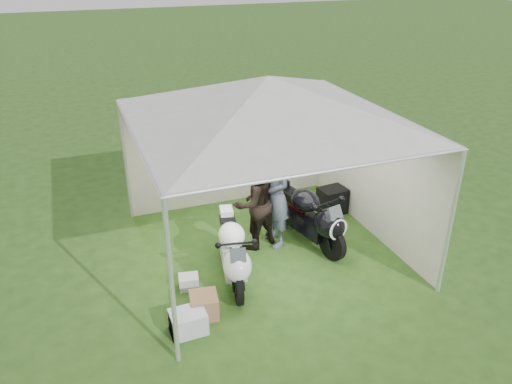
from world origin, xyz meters
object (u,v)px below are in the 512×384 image
paddock_stand (279,215)px  crate_2 (189,282)px  motorcycle_black (310,216)px  person_blue_jacket (276,194)px  equipment_box (332,200)px  canopy_tent (267,103)px  person_dark_jacket (254,202)px  crate_1 (204,306)px  motorcycle_white (233,252)px  crate_0 (188,322)px

paddock_stand → crate_2: bearing=-146.0°
motorcycle_black → paddock_stand: bearing=90.0°
motorcycle_black → person_blue_jacket: size_ratio=1.04×
motorcycle_black → equipment_box: (0.93, 0.88, -0.29)m
canopy_tent → person_blue_jacket: canopy_tent is taller
canopy_tent → crate_2: size_ratio=19.19×
canopy_tent → person_dark_jacket: (-0.16, 0.18, -1.74)m
motorcycle_black → person_blue_jacket: person_blue_jacket is taller
person_dark_jacket → crate_1: size_ratio=4.37×
person_dark_jacket → equipment_box: (1.86, 0.59, -0.58)m
person_blue_jacket → crate_1: 2.36m
motorcycle_white → paddock_stand: (1.38, 1.45, -0.37)m
motorcycle_white → equipment_box: 2.90m
crate_1 → person_blue_jacket: bearing=40.5°
motorcycle_black → canopy_tent: bearing=159.3°
motorcycle_white → equipment_box: size_ratio=3.64×
paddock_stand → person_dark_jacket: size_ratio=0.24×
crate_0 → crate_2: crate_0 is taller
equipment_box → crate_0: equipment_box is taller
crate_0 → paddock_stand: bearing=45.2°
paddock_stand → person_blue_jacket: person_blue_jacket is taller
paddock_stand → person_blue_jacket: size_ratio=0.21×
canopy_tent → crate_2: bearing=-157.4°
person_dark_jacket → person_blue_jacket: 0.41m
paddock_stand → crate_1: crate_1 is taller
motorcycle_black → crate_1: size_ratio=5.18×
paddock_stand → person_blue_jacket: 1.09m
person_dark_jacket → equipment_box: 2.03m
equipment_box → crate_2: bearing=-156.5°
canopy_tent → paddock_stand: bearing=53.6°
person_blue_jacket → crate_0: (-1.98, -1.69, -0.79)m
crate_0 → crate_1: bearing=40.1°
motorcycle_white → crate_0: motorcycle_white is taller
person_dark_jacket → crate_0: size_ratio=3.53×
canopy_tent → crate_2: canopy_tent is taller
motorcycle_white → motorcycle_black: size_ratio=0.94×
person_blue_jacket → crate_0: bearing=-52.6°
crate_1 → crate_2: size_ratio=1.29×
person_dark_jacket → crate_1: 2.10m
paddock_stand → person_dark_jacket: (-0.73, -0.60, 0.69)m
canopy_tent → paddock_stand: size_ratio=14.42×
equipment_box → crate_1: bearing=-146.5°
canopy_tent → motorcycle_black: bearing=-8.1°
motorcycle_black → equipment_box: 1.31m
person_blue_jacket → crate_0: 2.72m
motorcycle_black → person_blue_jacket: bearing=144.2°
canopy_tent → motorcycle_black: size_ratio=2.86×
crate_0 → crate_1: crate_1 is taller
crate_2 → person_dark_jacket: bearing=30.8°
paddock_stand → crate_2: size_ratio=1.33×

